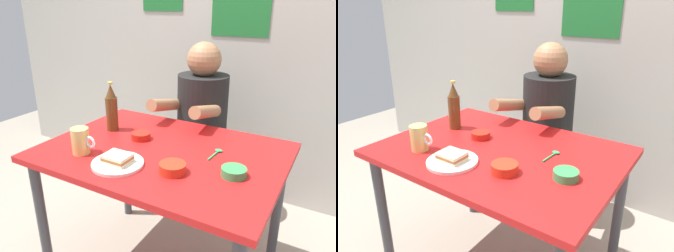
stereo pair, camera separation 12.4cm
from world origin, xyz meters
TOP-DOWN VIEW (x-y plane):
  - wall_back at (-0.00, 1.05)m, footprint 4.40×0.09m
  - dining_table at (0.00, 0.00)m, footprint 1.10×0.80m
  - stool at (-0.08, 0.63)m, footprint 0.34×0.34m
  - person_seated at (-0.08, 0.62)m, footprint 0.33×0.56m
  - plate_orange at (-0.08, -0.23)m, footprint 0.22×0.22m
  - sandwich at (-0.08, -0.23)m, footprint 0.11×0.09m
  - beer_mug at (-0.30, -0.22)m, footprint 0.13×0.08m
  - beer_bottle at (-0.36, 0.08)m, footprint 0.06×0.06m
  - sambal_bowl_red at (-0.16, 0.05)m, footprint 0.10×0.10m
  - sauce_bowl_chili at (0.15, -0.17)m, footprint 0.11×0.11m
  - dip_bowl_green at (0.37, -0.07)m, footprint 0.10×0.10m
  - spoon at (0.24, 0.08)m, footprint 0.04×0.12m

SIDE VIEW (x-z plane):
  - stool at x=-0.08m, z-range 0.12..0.57m
  - dining_table at x=0.00m, z-range 0.28..1.02m
  - spoon at x=0.24m, z-range 0.74..0.75m
  - plate_orange at x=-0.08m, z-range 0.74..0.75m
  - sambal_bowl_red at x=-0.16m, z-range 0.74..0.78m
  - dip_bowl_green at x=0.37m, z-range 0.74..0.78m
  - sauce_bowl_chili at x=0.15m, z-range 0.74..0.78m
  - person_seated at x=-0.08m, z-range 0.41..1.13m
  - sandwich at x=-0.08m, z-range 0.75..0.79m
  - beer_mug at x=-0.30m, z-range 0.74..0.86m
  - beer_bottle at x=-0.36m, z-range 0.73..0.99m
  - wall_back at x=0.00m, z-range 0.00..2.60m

